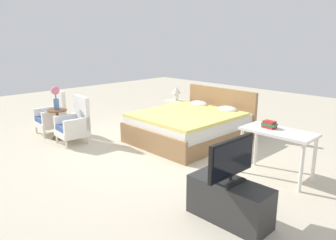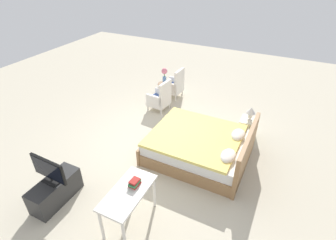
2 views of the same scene
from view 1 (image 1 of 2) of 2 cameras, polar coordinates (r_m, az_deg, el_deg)
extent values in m
plane|color=beige|center=(6.02, -2.45, -5.64)|extent=(16.00, 16.00, 0.00)
cube|color=#997047|center=(6.66, 3.71, -2.37)|extent=(1.76, 2.14, 0.28)
cube|color=white|center=(6.59, 3.75, -0.21)|extent=(1.69, 2.06, 0.24)
cube|color=#EAD66B|center=(6.49, 3.26, 0.94)|extent=(1.74, 1.89, 0.06)
cube|color=#997047|center=(7.34, 9.14, 1.80)|extent=(1.78, 0.10, 0.96)
cube|color=#997047|center=(5.95, -3.01, -3.82)|extent=(1.77, 0.08, 0.40)
ellipsoid|color=white|center=(7.34, 5.43, 2.80)|extent=(0.44, 0.29, 0.14)
ellipsoid|color=white|center=(6.87, 10.38, 1.82)|extent=(0.44, 0.29, 0.14)
cylinder|color=white|center=(7.71, -21.95, -1.55)|extent=(0.04, 0.04, 0.16)
cylinder|color=white|center=(7.29, -20.70, -2.31)|extent=(0.04, 0.04, 0.16)
cylinder|color=white|center=(7.86, -18.82, -0.96)|extent=(0.04, 0.04, 0.16)
cylinder|color=white|center=(7.45, -17.42, -1.68)|extent=(0.04, 0.04, 0.16)
cube|color=white|center=(7.54, -19.82, -0.59)|extent=(0.57, 0.57, 0.12)
cube|color=#3D5693|center=(7.51, -19.89, 0.22)|extent=(0.52, 0.52, 0.10)
cube|color=white|center=(7.54, -18.45, 2.50)|extent=(0.54, 0.11, 0.64)
cube|color=white|center=(7.71, -20.60, 1.12)|extent=(0.10, 0.52, 0.26)
cube|color=white|center=(7.28, -19.24, 0.49)|extent=(0.10, 0.52, 0.26)
cylinder|color=white|center=(6.88, -18.77, -3.12)|extent=(0.04, 0.04, 0.16)
cylinder|color=white|center=(6.46, -17.29, -4.11)|extent=(0.04, 0.04, 0.16)
cylinder|color=white|center=(7.04, -15.28, -2.46)|extent=(0.04, 0.04, 0.16)
cylinder|color=white|center=(6.64, -13.63, -3.37)|extent=(0.04, 0.04, 0.16)
cube|color=white|center=(6.71, -16.33, -2.11)|extent=(0.59, 0.59, 0.12)
cube|color=#3D5693|center=(6.68, -16.39, -1.20)|extent=(0.54, 0.54, 0.10)
cube|color=white|center=(6.70, -14.76, 1.35)|extent=(0.55, 0.13, 0.64)
cube|color=white|center=(6.87, -17.22, -0.15)|extent=(0.12, 0.52, 0.26)
cube|color=white|center=(6.45, -15.61, -0.96)|extent=(0.12, 0.52, 0.26)
cylinder|color=brown|center=(7.16, -18.40, -2.98)|extent=(0.28, 0.28, 0.03)
cylinder|color=brown|center=(7.08, -18.59, -0.69)|extent=(0.06, 0.06, 0.57)
cylinder|color=brown|center=(7.01, -18.78, 1.64)|extent=(0.40, 0.40, 0.02)
cylinder|color=#4C709E|center=(6.99, -18.86, 2.62)|extent=(0.11, 0.11, 0.22)
cylinder|color=#477538|center=(6.96, -18.97, 3.91)|extent=(0.02, 0.02, 0.10)
sphere|color=#DB7084|center=(6.94, -19.05, 4.90)|extent=(0.17, 0.17, 0.17)
cube|color=beige|center=(7.99, 1.44, 1.49)|extent=(0.44, 0.40, 0.55)
cube|color=#B3AB8E|center=(7.82, 0.40, 2.04)|extent=(0.37, 0.01, 0.09)
cylinder|color=silver|center=(7.93, 1.45, 3.49)|extent=(0.13, 0.13, 0.02)
ellipsoid|color=silver|center=(7.92, 1.46, 4.13)|extent=(0.11, 0.11, 0.16)
cone|color=silver|center=(7.89, 1.46, 5.24)|extent=(0.22, 0.22, 0.15)
cube|color=#2D2D2D|center=(3.90, 10.62, -13.75)|extent=(0.96, 0.40, 0.47)
cube|color=black|center=(3.79, 10.80, -10.39)|extent=(0.21, 0.33, 0.03)
cylinder|color=black|center=(3.78, 10.83, -9.84)|extent=(0.04, 0.04, 0.05)
cube|color=black|center=(3.68, 11.01, -6.45)|extent=(0.07, 0.74, 0.43)
cube|color=black|center=(3.67, 11.32, -6.54)|extent=(0.03, 0.69, 0.39)
cylinder|color=silver|center=(5.18, 12.66, -5.31)|extent=(0.05, 0.05, 0.69)
cylinder|color=silver|center=(4.78, 22.22, -7.77)|extent=(0.05, 0.05, 0.69)
cylinder|color=silver|center=(5.52, 15.04, -4.22)|extent=(0.05, 0.05, 0.69)
cylinder|color=silver|center=(5.15, 24.11, -6.39)|extent=(0.05, 0.05, 0.69)
cube|color=silver|center=(5.03, 18.69, -1.96)|extent=(1.04, 0.52, 0.04)
cube|color=#AD2823|center=(5.11, 17.20, -1.14)|extent=(0.19, 0.15, 0.03)
cube|color=#337A47|center=(5.10, 17.23, -0.75)|extent=(0.21, 0.14, 0.04)
cube|color=#AD2823|center=(5.09, 17.26, -0.35)|extent=(0.17, 0.13, 0.03)
camera|label=2|loc=(6.45, 51.20, 26.03)|focal=28.00mm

